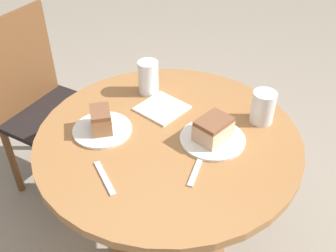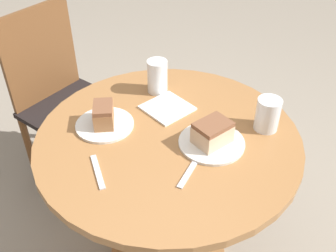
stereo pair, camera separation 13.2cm
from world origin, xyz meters
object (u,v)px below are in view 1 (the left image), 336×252
Objects in this scene: plate_near at (212,139)px; cake_slice_far at (101,120)px; cake_slice_near at (213,129)px; glass_water at (263,109)px; plate_far at (102,130)px; glass_lemonade at (148,79)px; chair at (45,105)px.

cake_slice_far is (-0.21, 0.32, 0.04)m from plate_near.
cake_slice_near is 0.21m from glass_water.
plate_near is 0.04m from cake_slice_near.
plate_near is at bearing -56.74° from plate_far.
glass_water is at bearing -73.85° from glass_lemonade.
glass_lemonade reaches higher than glass_water.
cake_slice_near is (0.07, -0.93, 0.29)m from chair.
glass_water reaches higher than plate_near.
plate_far is 1.54× the size of glass_lemonade.
cake_slice_far is at bearing 136.91° from glass_water.
chair is 4.40× the size of plate_far.
cake_slice_far is at bearing 123.26° from cake_slice_near.
chair is at bearing 77.19° from cake_slice_far.
glass_lemonade is (0.29, 0.05, 0.01)m from cake_slice_far.
cake_slice_near is at bearing -101.98° from glass_lemonade.
glass_water is (0.13, -0.43, -0.01)m from glass_lemonade.
glass_water is (0.27, -0.99, 0.29)m from chair.
cake_slice_far is 1.01× the size of glass_water.
cake_slice_near is 1.02× the size of cake_slice_far.
glass_lemonade is at bearing -86.26° from chair.
glass_lemonade is at bearing 9.40° from cake_slice_far.
glass_lemonade reaches higher than cake_slice_far.
glass_lemonade is at bearing 9.40° from plate_far.
cake_slice_near reaches higher than plate_near.
cake_slice_far reaches higher than plate_far.
cake_slice_far is at bearing 90.00° from plate_far.
cake_slice_far is (0.00, 0.00, 0.04)m from plate_far.
cake_slice_near is 0.91× the size of glass_lemonade.
chair is at bearing 104.89° from glass_lemonade.
plate_near is 0.38m from glass_lemonade.
cake_slice_near reaches higher than plate_far.
plate_far is 1.70× the size of cake_slice_near.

